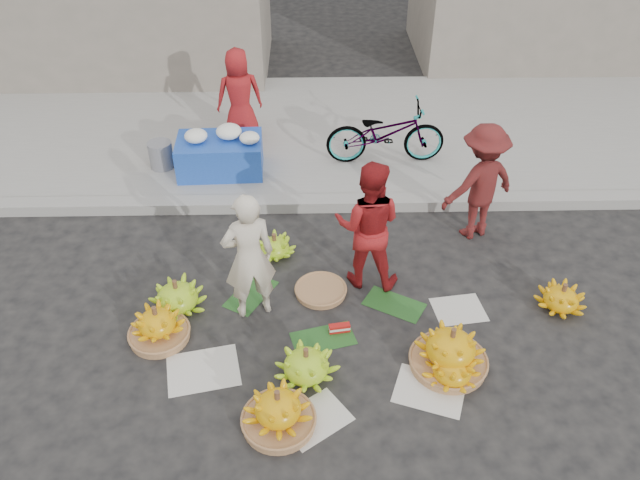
{
  "coord_description": "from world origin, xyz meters",
  "views": [
    {
      "loc": [
        -0.23,
        -4.73,
        4.78
      ],
      "look_at": [
        -0.12,
        0.58,
        0.7
      ],
      "focal_mm": 35.0,
      "sensor_mm": 36.0,
      "label": 1
    }
  ],
  "objects_px": {
    "banana_bunch_4": "(450,350)",
    "flower_table": "(220,153)",
    "vendor_cream": "(249,257)",
    "banana_bunch_0": "(158,325)",
    "bicycle": "(386,133)"
  },
  "relations": [
    {
      "from": "banana_bunch_0",
      "to": "flower_table",
      "type": "xyz_separation_m",
      "value": [
        0.34,
        3.15,
        0.22
      ]
    },
    {
      "from": "banana_bunch_0",
      "to": "vendor_cream",
      "type": "distance_m",
      "value": 1.18
    },
    {
      "from": "banana_bunch_0",
      "to": "flower_table",
      "type": "relative_size",
      "value": 0.56
    },
    {
      "from": "banana_bunch_4",
      "to": "banana_bunch_0",
      "type": "bearing_deg",
      "value": 171.5
    },
    {
      "from": "flower_table",
      "to": "bicycle",
      "type": "height_order",
      "value": "bicycle"
    },
    {
      "from": "flower_table",
      "to": "banana_bunch_4",
      "type": "bearing_deg",
      "value": -56.23
    },
    {
      "from": "banana_bunch_4",
      "to": "vendor_cream",
      "type": "xyz_separation_m",
      "value": [
        -1.98,
        0.82,
        0.53
      ]
    },
    {
      "from": "vendor_cream",
      "to": "flower_table",
      "type": "distance_m",
      "value": 2.85
    },
    {
      "from": "banana_bunch_0",
      "to": "vendor_cream",
      "type": "bearing_deg",
      "value": 22.02
    },
    {
      "from": "vendor_cream",
      "to": "banana_bunch_4",
      "type": "bearing_deg",
      "value": 139.62
    },
    {
      "from": "banana_bunch_4",
      "to": "flower_table",
      "type": "bearing_deg",
      "value": 125.94
    },
    {
      "from": "flower_table",
      "to": "bicycle",
      "type": "relative_size",
      "value": 0.71
    },
    {
      "from": "banana_bunch_4",
      "to": "flower_table",
      "type": "height_order",
      "value": "flower_table"
    },
    {
      "from": "vendor_cream",
      "to": "bicycle",
      "type": "relative_size",
      "value": 0.89
    },
    {
      "from": "banana_bunch_0",
      "to": "banana_bunch_4",
      "type": "bearing_deg",
      "value": -8.5
    }
  ]
}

